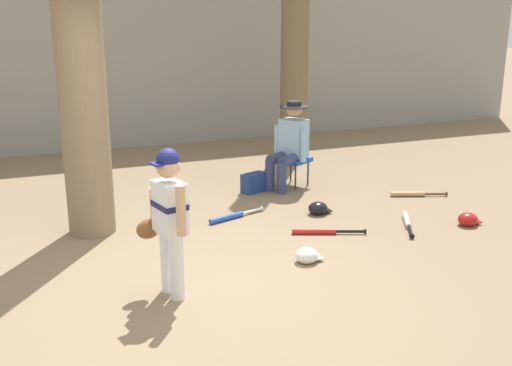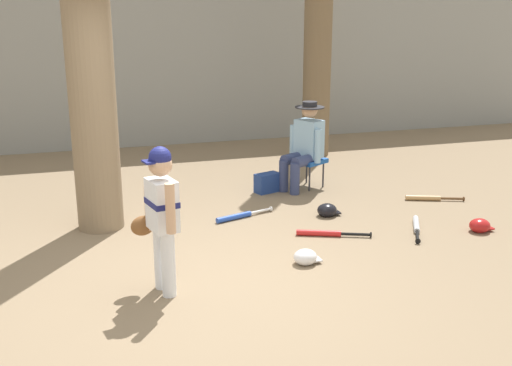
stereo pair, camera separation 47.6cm
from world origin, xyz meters
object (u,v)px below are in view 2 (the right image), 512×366
object	(u,v)px
folding_stool	(308,162)
batting_helmet_red	(480,226)
batting_helmet_white	(306,257)
bat_blue_youth	(238,216)
bat_aluminum_silver	(416,226)
bat_red_barrel	(325,233)
young_ballplayer	(161,211)
bat_wood_tan	(428,198)
seated_spectator	(304,143)
handbag_beside_stool	(267,183)
tree_near_player	(86,15)
tree_behind_spectator	(318,21)
batting_helmet_black	(327,210)

from	to	relation	value
folding_stool	batting_helmet_red	xyz separation A→B (m)	(1.16, -2.24, -0.30)
batting_helmet_red	batting_helmet_white	bearing A→B (deg)	-173.27
bat_blue_youth	batting_helmet_white	xyz separation A→B (m)	(0.27, -1.48, 0.03)
bat_aluminum_silver	batting_helmet_red	world-z (taller)	batting_helmet_red
bat_red_barrel	batting_helmet_white	xyz separation A→B (m)	(-0.48, -0.64, 0.03)
young_ballplayer	bat_wood_tan	size ratio (longest dim) A/B	1.80
bat_blue_youth	batting_helmet_red	world-z (taller)	batting_helmet_red
young_ballplayer	bat_red_barrel	size ratio (longest dim) A/B	1.68
bat_aluminum_silver	batting_helmet_red	bearing A→B (deg)	-24.19
seated_spectator	bat_wood_tan	size ratio (longest dim) A/B	1.66
handbag_beside_stool	batting_helmet_white	bearing A→B (deg)	-99.63
folding_stool	seated_spectator	size ratio (longest dim) A/B	0.45
folding_stool	tree_near_player	bearing A→B (deg)	-163.82
tree_near_player	tree_behind_spectator	distance (m)	4.59
folding_stool	bat_aluminum_silver	xyz separation A→B (m)	(0.53, -1.96, -0.33)
seated_spectator	bat_aluminum_silver	distance (m)	2.10
batting_helmet_black	batting_helmet_red	distance (m)	1.73
folding_stool	batting_helmet_black	size ratio (longest dim) A/B	1.90
seated_spectator	bat_blue_youth	size ratio (longest dim) A/B	1.57
batting_helmet_white	handbag_beside_stool	bearing A→B (deg)	80.37
folding_stool	bat_wood_tan	size ratio (longest dim) A/B	0.75
bat_aluminum_silver	batting_helmet_red	xyz separation A→B (m)	(0.63, -0.28, 0.04)
young_ballplayer	folding_stool	bearing A→B (deg)	47.79
bat_wood_tan	batting_helmet_red	size ratio (longest dim) A/B	2.59
seated_spectator	bat_aluminum_silver	bearing A→B (deg)	-72.11
handbag_beside_stool	batting_helmet_white	distance (m)	2.47
tree_behind_spectator	batting_helmet_white	distance (m)	5.20
young_ballplayer	folding_stool	world-z (taller)	young_ballplayer
tree_behind_spectator	bat_wood_tan	xyz separation A→B (m)	(0.38, -2.89, -2.19)
bat_aluminum_silver	batting_helmet_black	distance (m)	1.06
young_ballplayer	seated_spectator	distance (m)	3.55
young_ballplayer	bat_blue_youth	xyz separation A→B (m)	(1.14, 1.67, -0.71)
tree_near_player	handbag_beside_stool	xyz separation A→B (m)	(2.25, 0.76, -2.21)
batting_helmet_white	batting_helmet_black	bearing A→B (deg)	58.16
handbag_beside_stool	bat_red_barrel	bearing A→B (deg)	-87.85
folding_stool	batting_helmet_white	xyz separation A→B (m)	(-1.03, -2.50, -0.30)
batting_helmet_black	batting_helmet_red	size ratio (longest dim) A/B	1.02
young_ballplayer	batting_helmet_black	xyz separation A→B (m)	(2.20, 1.46, -0.67)
tree_behind_spectator	handbag_beside_stool	world-z (taller)	tree_behind_spectator
seated_spectator	bat_aluminum_silver	xyz separation A→B (m)	(0.62, -1.91, -0.61)
young_ballplayer	bat_wood_tan	bearing A→B (deg)	23.86
folding_stool	bat_aluminum_silver	size ratio (longest dim) A/B	0.77
folding_stool	batting_helmet_white	distance (m)	2.73
tree_near_player	bat_aluminum_silver	size ratio (longest dim) A/B	7.56
tree_behind_spectator	batting_helmet_black	size ratio (longest dim) A/B	18.46
seated_spectator	batting_helmet_black	bearing A→B (deg)	-97.77
young_ballplayer	handbag_beside_stool	xyz separation A→B (m)	(1.82, 2.62, -0.61)
handbag_beside_stool	batting_helmet_black	xyz separation A→B (m)	(0.37, -1.17, -0.06)
tree_behind_spectator	batting_helmet_black	bearing A→B (deg)	-109.98
young_ballplayer	bat_aluminum_silver	bearing A→B (deg)	13.86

